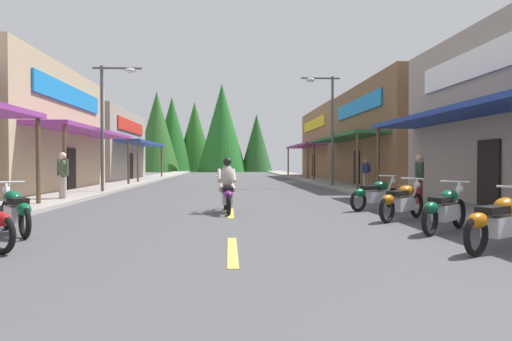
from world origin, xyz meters
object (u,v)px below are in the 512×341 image
at_px(motorcycle_parked_right_3, 402,201).
at_px(motorcycle_parked_left_2, 15,210).
at_px(motorcycle_parked_right_2, 445,208).
at_px(pedestrian_strolling, 419,177).
at_px(motorcycle_parked_right_1, 499,221).
at_px(pedestrian_browsing, 366,171).
at_px(motorcycle_parked_right_4, 375,194).
at_px(streetlamp_right, 326,115).
at_px(pedestrian_waiting, 63,173).
at_px(rider_cruising_lead, 227,190).
at_px(streetlamp_left, 110,109).

relative_size(motorcycle_parked_right_3, motorcycle_parked_left_2, 0.96).
relative_size(motorcycle_parked_right_2, pedestrian_strolling, 0.99).
bearing_deg(motorcycle_parked_right_1, motorcycle_parked_left_2, 133.30).
bearing_deg(pedestrian_browsing, motorcycle_parked_right_4, 141.92).
relative_size(streetlamp_right, motorcycle_parked_right_4, 3.28).
height_order(motorcycle_parked_right_2, pedestrian_browsing, pedestrian_browsing).
relative_size(motorcycle_parked_right_4, pedestrian_waiting, 1.06).
bearing_deg(pedestrian_waiting, motorcycle_parked_right_3, 93.20).
xyz_separation_m(rider_cruising_lead, pedestrian_waiting, (-5.92, 3.73, 0.39)).
bearing_deg(motorcycle_parked_right_3, streetlamp_left, 94.17).
bearing_deg(motorcycle_parked_right_2, streetlamp_right, 44.18).
bearing_deg(rider_cruising_lead, streetlamp_right, -28.41).
xyz_separation_m(motorcycle_parked_right_2, motorcycle_parked_left_2, (-8.67, 0.30, 0.00)).
relative_size(motorcycle_parked_right_3, rider_cruising_lead, 0.79).
xyz_separation_m(streetlamp_right, rider_cruising_lead, (-5.50, -11.86, -3.39)).
distance_m(rider_cruising_lead, pedestrian_browsing, 12.46).
distance_m(streetlamp_left, motorcycle_parked_right_3, 14.01).
bearing_deg(pedestrian_waiting, streetlamp_right, 157.70).
bearing_deg(streetlamp_left, pedestrian_waiting, -99.19).
relative_size(streetlamp_right, motorcycle_parked_right_2, 3.74).
height_order(motorcycle_parked_right_1, pedestrian_browsing, pedestrian_browsing).
relative_size(motorcycle_parked_right_2, pedestrian_browsing, 1.02).
relative_size(motorcycle_parked_right_1, rider_cruising_lead, 0.87).
xyz_separation_m(pedestrian_browsing, pedestrian_strolling, (-1.16, -9.11, 0.03)).
bearing_deg(streetlamp_left, pedestrian_strolling, -30.46).
height_order(motorcycle_parked_right_1, pedestrian_waiting, pedestrian_waiting).
relative_size(motorcycle_parked_right_2, motorcycle_parked_left_2, 0.94).
distance_m(motorcycle_parked_right_1, pedestrian_browsing, 16.12).
xyz_separation_m(motorcycle_parked_right_4, pedestrian_strolling, (1.67, 0.74, 0.48)).
bearing_deg(streetlamp_right, streetlamp_left, -158.92).
distance_m(motorcycle_parked_right_2, pedestrian_strolling, 5.12).
bearing_deg(streetlamp_left, motorcycle_parked_right_4, -37.45).
bearing_deg(motorcycle_parked_right_2, pedestrian_browsing, 36.78).
height_order(streetlamp_right, motorcycle_parked_right_3, streetlamp_right).
relative_size(motorcycle_parked_left_2, rider_cruising_lead, 0.82).
distance_m(motorcycle_parked_right_3, pedestrian_strolling, 3.50).
bearing_deg(pedestrian_browsing, motorcycle_parked_left_2, 117.99).
xyz_separation_m(streetlamp_left, motorcycle_parked_right_2, (9.74, -11.51, -3.31)).
distance_m(motorcycle_parked_right_3, motorcycle_parked_right_4, 2.25).
height_order(motorcycle_parked_right_4, motorcycle_parked_left_2, same).
xyz_separation_m(motorcycle_parked_right_4, pedestrian_browsing, (2.83, 9.85, 0.45)).
distance_m(motorcycle_parked_right_1, motorcycle_parked_left_2, 8.89).
xyz_separation_m(motorcycle_parked_right_2, pedestrian_strolling, (1.60, 4.84, 0.48)).
distance_m(streetlamp_right, pedestrian_waiting, 14.34).
relative_size(motorcycle_parked_right_1, motorcycle_parked_left_2, 1.06).
xyz_separation_m(streetlamp_left, pedestrian_waiting, (-0.64, -3.97, -2.75)).
height_order(motorcycle_parked_right_2, motorcycle_parked_right_3, same).
bearing_deg(motorcycle_parked_left_2, motorcycle_parked_right_3, -117.08).
height_order(streetlamp_left, motorcycle_parked_right_3, streetlamp_left).
xyz_separation_m(motorcycle_parked_right_1, motorcycle_parked_left_2, (-8.61, 2.22, 0.00)).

